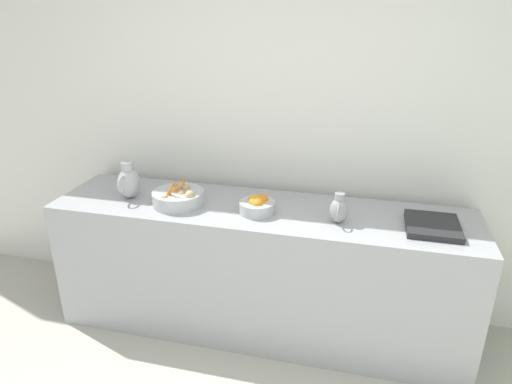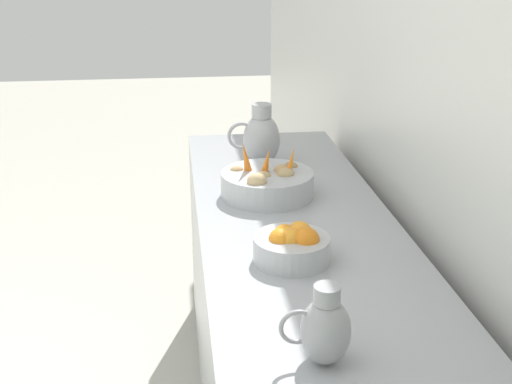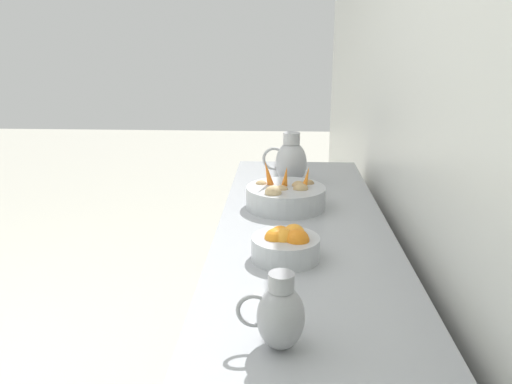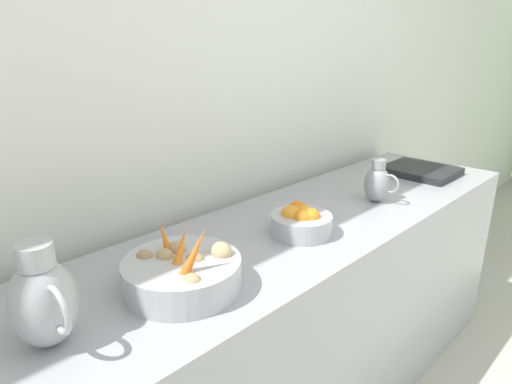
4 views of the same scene
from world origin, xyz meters
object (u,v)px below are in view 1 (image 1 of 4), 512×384
Objects in this scene: vegetable_colander at (178,197)px; orange_bowl at (257,205)px; metal_pitcher_tall at (129,182)px; metal_pitcher_short at (339,209)px.

vegetable_colander is 1.50× the size of orange_bowl.
metal_pitcher_tall is (-0.02, -0.36, 0.06)m from vegetable_colander.
orange_bowl is 0.89m from metal_pitcher_tall.
orange_bowl is at bearing 89.96° from vegetable_colander.
metal_pitcher_short is at bearing 88.08° from orange_bowl.
metal_pitcher_short is (0.02, 1.02, 0.04)m from vegetable_colander.
metal_pitcher_tall reaches higher than vegetable_colander.
vegetable_colander is 0.37m from metal_pitcher_tall.
metal_pitcher_short is (0.02, 0.50, 0.04)m from orange_bowl.
orange_bowl is at bearing 88.41° from metal_pitcher_tall.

